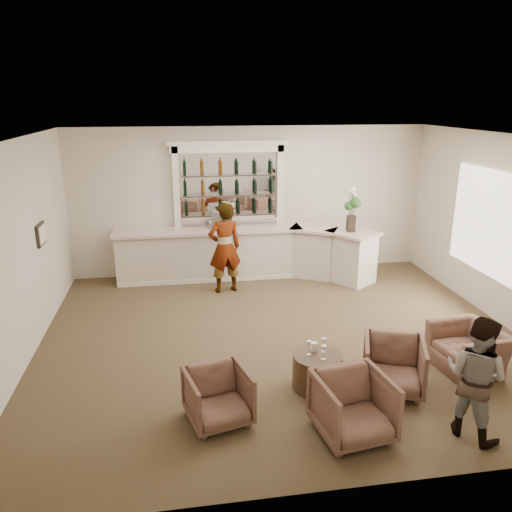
{
  "coord_description": "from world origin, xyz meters",
  "views": [
    {
      "loc": [
        -1.63,
        -7.5,
        3.87
      ],
      "look_at": [
        -0.29,
        0.9,
        1.17
      ],
      "focal_mm": 35.0,
      "sensor_mm": 36.0,
      "label": 1
    }
  ],
  "objects": [
    {
      "name": "ground",
      "position": [
        0.0,
        0.0,
        0.0
      ],
      "size": [
        8.0,
        8.0,
        0.0
      ],
      "primitive_type": "plane",
      "color": "brown",
      "rests_on": "ground"
    },
    {
      "name": "room_shell",
      "position": [
        0.16,
        0.71,
        2.34
      ],
      "size": [
        8.04,
        7.02,
        3.32
      ],
      "color": "beige",
      "rests_on": "ground"
    },
    {
      "name": "bar_counter",
      "position": [
        -0.16,
        3.0,
        0.57
      ],
      "size": [
        5.72,
        1.8,
        1.14
      ],
      "color": "beige",
      "rests_on": "ground"
    },
    {
      "name": "back_bar_alcove",
      "position": [
        -0.5,
        3.41,
        2.03
      ],
      "size": [
        2.64,
        0.25,
        3.0
      ],
      "color": "white",
      "rests_on": "ground"
    },
    {
      "name": "cocktail_table",
      "position": [
        0.17,
        -1.6,
        0.25
      ],
      "size": [
        0.68,
        0.68,
        0.5
      ],
      "primitive_type": "cylinder",
      "color": "#44321D",
      "rests_on": "ground"
    },
    {
      "name": "sommelier",
      "position": [
        -0.73,
        2.26,
        0.95
      ],
      "size": [
        0.77,
        0.59,
        1.89
      ],
      "primitive_type": "imported",
      "rotation": [
        0.0,
        0.0,
        3.35
      ],
      "color": "gray",
      "rests_on": "ground"
    },
    {
      "name": "guest",
      "position": [
        1.71,
        -2.86,
        0.76
      ],
      "size": [
        0.88,
        0.94,
        1.53
      ],
      "primitive_type": "imported",
      "rotation": [
        0.0,
        0.0,
        2.13
      ],
      "color": "gray",
      "rests_on": "ground"
    },
    {
      "name": "armchair_left",
      "position": [
        -1.25,
        -2.14,
        0.35
      ],
      "size": [
        0.9,
        0.92,
        0.69
      ],
      "primitive_type": "imported",
      "rotation": [
        0.0,
        0.0,
        0.25
      ],
      "color": "brown",
      "rests_on": "ground"
    },
    {
      "name": "armchair_center",
      "position": [
        0.3,
        -2.67,
        0.39
      ],
      "size": [
        0.95,
        0.97,
        0.78
      ],
      "primitive_type": "imported",
      "rotation": [
        0.0,
        0.0,
        0.15
      ],
      "color": "brown",
      "rests_on": "ground"
    },
    {
      "name": "armchair_right",
      "position": [
        1.18,
        -1.82,
        0.37
      ],
      "size": [
        1.04,
        1.05,
        0.75
      ],
      "primitive_type": "imported",
      "rotation": [
        0.0,
        0.0,
        -0.36
      ],
      "color": "brown",
      "rests_on": "ground"
    },
    {
      "name": "armchair_far",
      "position": [
        2.52,
        -1.44,
        0.32
      ],
      "size": [
        0.98,
        1.09,
        0.64
      ],
      "primitive_type": "imported",
      "rotation": [
        0.0,
        0.0,
        -1.44
      ],
      "color": "brown",
      "rests_on": "ground"
    },
    {
      "name": "espresso_machine",
      "position": [
        -0.66,
        3.06,
        1.34
      ],
      "size": [
        0.55,
        0.5,
        0.39
      ],
      "primitive_type": "cube",
      "rotation": [
        0.0,
        0.0,
        -0.34
      ],
      "color": "#AFAFB3",
      "rests_on": "bar_counter"
    },
    {
      "name": "flower_vase",
      "position": [
        2.0,
        2.4,
        1.67
      ],
      "size": [
        0.25,
        0.25,
        0.94
      ],
      "color": "black",
      "rests_on": "bar_counter"
    },
    {
      "name": "wine_glass_bar_left",
      "position": [
        -0.97,
        2.98,
        1.25
      ],
      "size": [
        0.07,
        0.07,
        0.21
      ],
      "primitive_type": null,
      "color": "white",
      "rests_on": "bar_counter"
    },
    {
      "name": "wine_glass_bar_right",
      "position": [
        0.49,
        3.0,
        1.25
      ],
      "size": [
        0.07,
        0.07,
        0.21
      ],
      "primitive_type": null,
      "color": "white",
      "rests_on": "bar_counter"
    },
    {
      "name": "wine_glass_tbl_a",
      "position": [
        0.05,
        -1.57,
        0.6
      ],
      "size": [
        0.07,
        0.07,
        0.21
      ],
      "primitive_type": null,
      "color": "white",
      "rests_on": "cocktail_table"
    },
    {
      "name": "wine_glass_tbl_b",
      "position": [
        0.27,
        -1.52,
        0.6
      ],
      "size": [
        0.07,
        0.07,
        0.21
      ],
      "primitive_type": null,
      "color": "white",
      "rests_on": "cocktail_table"
    },
    {
      "name": "wine_glass_tbl_c",
      "position": [
        0.21,
        -1.73,
        0.6
      ],
      "size": [
        0.07,
        0.07,
        0.21
      ],
      "primitive_type": null,
      "color": "white",
      "rests_on": "cocktail_table"
    },
    {
      "name": "napkin_holder",
      "position": [
        0.15,
        -1.46,
        0.56
      ],
      "size": [
        0.08,
        0.08,
        0.12
      ],
      "primitive_type": "cube",
      "color": "white",
      "rests_on": "cocktail_table"
    }
  ]
}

